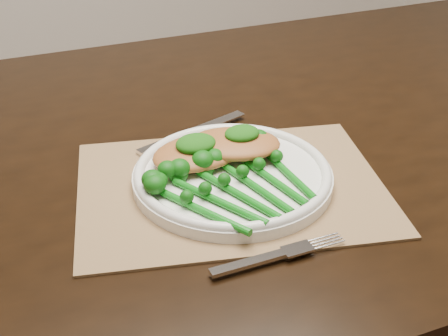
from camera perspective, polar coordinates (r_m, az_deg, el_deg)
name	(u,v)px	position (r m, az deg, el deg)	size (l,w,h in m)	color
dining_table	(239,309)	(1.18, 1.36, -12.76)	(1.63, 0.96, 0.75)	black
placemat	(231,187)	(0.82, 0.65, -1.75)	(0.40, 0.29, 0.00)	olive
dinner_plate	(233,175)	(0.82, 0.79, -0.62)	(0.26, 0.26, 0.02)	white
knife	(183,136)	(0.93, -3.79, 2.95)	(0.19, 0.07, 0.01)	silver
fork	(287,252)	(0.71, 5.78, -7.67)	(0.16, 0.02, 0.01)	silver
chicken_fillet_left	(199,152)	(0.84, -2.33, 1.43)	(0.13, 0.09, 0.03)	#B06933
chicken_fillet_right	(234,144)	(0.85, 0.92, 2.25)	(0.13, 0.09, 0.03)	#B06933
pesto_dollop_left	(196,144)	(0.83, -2.60, 2.24)	(0.06, 0.05, 0.02)	#0E460A
pesto_dollop_right	(242,133)	(0.85, 1.66, 3.18)	(0.05, 0.04, 0.02)	#0E460A
broccolini_bundle	(245,189)	(0.78, 1.92, -1.94)	(0.21, 0.22, 0.04)	#0D6912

